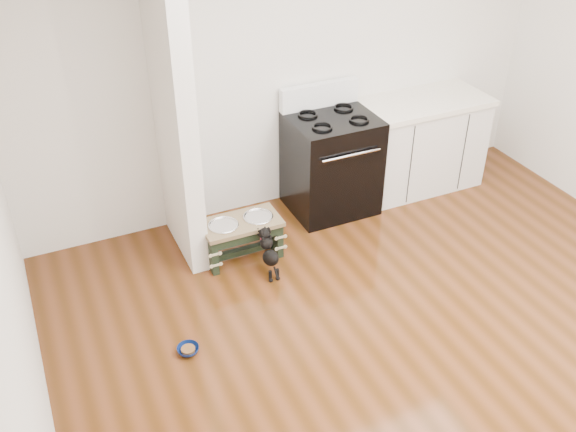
% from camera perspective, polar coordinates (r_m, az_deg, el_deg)
% --- Properties ---
extents(ground, '(5.00, 5.00, 0.00)m').
position_cam_1_polar(ground, '(4.65, 13.59, -12.97)').
color(ground, '#45250C').
rests_on(ground, ground).
extents(room_shell, '(5.00, 5.00, 5.00)m').
position_cam_1_polar(room_shell, '(3.68, 16.86, 4.80)').
color(room_shell, silver).
rests_on(room_shell, ground).
extents(partition_wall, '(0.15, 0.80, 2.70)m').
position_cam_1_polar(partition_wall, '(5.00, -10.24, 9.97)').
color(partition_wall, silver).
rests_on(partition_wall, ground).
extents(oven_range, '(0.76, 0.69, 1.14)m').
position_cam_1_polar(oven_range, '(5.90, 3.86, 4.80)').
color(oven_range, black).
rests_on(oven_range, ground).
extents(cabinet_run, '(1.24, 0.64, 0.91)m').
position_cam_1_polar(cabinet_run, '(6.40, 11.60, 6.33)').
color(cabinet_run, silver).
rests_on(cabinet_run, ground).
extents(dog_feeder, '(0.66, 0.35, 0.37)m').
position_cam_1_polar(dog_feeder, '(5.34, -4.14, -1.41)').
color(dog_feeder, black).
rests_on(dog_feeder, ground).
extents(puppy, '(0.11, 0.34, 0.40)m').
position_cam_1_polar(puppy, '(5.16, -1.71, -3.19)').
color(puppy, black).
rests_on(puppy, ground).
extents(floor_bowl, '(0.19, 0.19, 0.05)m').
position_cam_1_polar(floor_bowl, '(4.66, -8.87, -11.67)').
color(floor_bowl, '#0B1D53').
rests_on(floor_bowl, ground).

